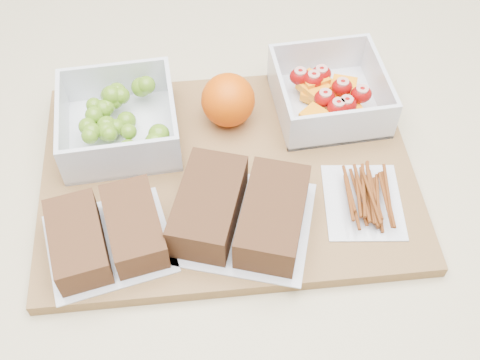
{
  "coord_description": "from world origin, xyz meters",
  "views": [
    {
      "loc": [
        -0.08,
        -0.41,
        1.45
      ],
      "look_at": [
        -0.01,
        -0.02,
        0.93
      ],
      "focal_mm": 45.0,
      "sensor_mm": 36.0,
      "label": 1
    }
  ],
  "objects": [
    {
      "name": "counter",
      "position": [
        0.0,
        0.0,
        0.45
      ],
      "size": [
        1.2,
        0.9,
        0.9
      ],
      "primitive_type": "cube",
      "color": "beige",
      "rests_on": "ground"
    },
    {
      "name": "cutting_board",
      "position": [
        -0.02,
        0.01,
        0.91
      ],
      "size": [
        0.44,
        0.33,
        0.02
      ],
      "primitive_type": "cube",
      "rotation": [
        0.0,
        0.0,
        -0.06
      ],
      "color": "olive",
      "rests_on": "counter"
    },
    {
      "name": "grape_container",
      "position": [
        -0.14,
        0.08,
        0.94
      ],
      "size": [
        0.13,
        0.13,
        0.06
      ],
      "color": "silver",
      "rests_on": "cutting_board"
    },
    {
      "name": "fruit_container",
      "position": [
        0.11,
        0.09,
        0.94
      ],
      "size": [
        0.13,
        0.13,
        0.05
      ],
      "color": "silver",
      "rests_on": "cutting_board"
    },
    {
      "name": "orange",
      "position": [
        -0.01,
        0.09,
        0.95
      ],
      "size": [
        0.06,
        0.06,
        0.06
      ],
      "primitive_type": "sphere",
      "color": "#EB5605",
      "rests_on": "cutting_board"
    },
    {
      "name": "sandwich_bag_left",
      "position": [
        -0.16,
        -0.07,
        0.93
      ],
      "size": [
        0.14,
        0.13,
        0.04
      ],
      "color": "silver",
      "rests_on": "cutting_board"
    },
    {
      "name": "sandwich_bag_center",
      "position": [
        -0.02,
        -0.07,
        0.94
      ],
      "size": [
        0.18,
        0.17,
        0.04
      ],
      "color": "silver",
      "rests_on": "cutting_board"
    },
    {
      "name": "pretzel_bag",
      "position": [
        0.11,
        -0.06,
        0.93
      ],
      "size": [
        0.1,
        0.11,
        0.02
      ],
      "color": "silver",
      "rests_on": "cutting_board"
    }
  ]
}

